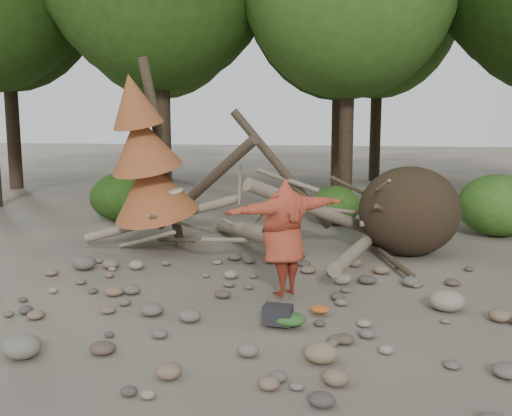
# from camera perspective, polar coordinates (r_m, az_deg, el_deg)

# --- Properties ---
(ground) EXTENTS (120.00, 120.00, 0.00)m
(ground) POSITION_cam_1_polar(r_m,az_deg,el_deg) (9.14, -0.03, -10.18)
(ground) COLOR #514C44
(ground) RESTS_ON ground
(deadfall_pile) EXTENTS (8.55, 5.24, 3.30)m
(deadfall_pile) POSITION_cam_1_polar(r_m,az_deg,el_deg) (12.88, 12.51, -0.45)
(deadfall_pile) COLOR #332619
(deadfall_pile) RESTS_ON ground
(dead_conifer) EXTENTS (2.06, 2.16, 4.35)m
(dead_conifer) POSITION_cam_1_polar(r_m,az_deg,el_deg) (12.81, -10.90, 4.77)
(dead_conifer) COLOR #4C3F30
(dead_conifer) RESTS_ON ground
(bush_left) EXTENTS (1.80, 1.80, 1.44)m
(bush_left) POSITION_cam_1_polar(r_m,az_deg,el_deg) (17.39, -13.36, 1.09)
(bush_left) COLOR #254A13
(bush_left) RESTS_ON ground
(bush_mid) EXTENTS (1.40, 1.40, 1.12)m
(bush_mid) POSITION_cam_1_polar(r_m,az_deg,el_deg) (16.48, 7.95, 0.27)
(bush_mid) COLOR #315D1B
(bush_mid) RESTS_ON ground
(bush_right) EXTENTS (2.00, 2.00, 1.60)m
(bush_right) POSITION_cam_1_polar(r_m,az_deg,el_deg) (15.99, 23.00, 0.26)
(bush_right) COLOR #3C6F22
(bush_right) RESTS_ON ground
(frisbee_thrower) EXTENTS (3.24, 2.12, 1.93)m
(frisbee_thrower) POSITION_cam_1_polar(r_m,az_deg,el_deg) (9.44, 2.78, -3.01)
(frisbee_thrower) COLOR #9F3923
(frisbee_thrower) RESTS_ON ground
(backpack) EXTENTS (0.43, 0.30, 0.27)m
(backpack) POSITION_cam_1_polar(r_m,az_deg,el_deg) (8.38, 2.19, -10.98)
(backpack) COLOR black
(backpack) RESTS_ON ground
(cloth_green) EXTENTS (0.48, 0.40, 0.18)m
(cloth_green) POSITION_cam_1_polar(r_m,az_deg,el_deg) (8.37, 3.38, -11.35)
(cloth_green) COLOR #2B5C25
(cloth_green) RESTS_ON ground
(cloth_orange) EXTENTS (0.31, 0.25, 0.11)m
(cloth_orange) POSITION_cam_1_polar(r_m,az_deg,el_deg) (8.93, 6.41, -10.33)
(cloth_orange) COLOR #AF521E
(cloth_orange) RESTS_ON ground
(boulder_front_left) EXTENTS (0.50, 0.45, 0.30)m
(boulder_front_left) POSITION_cam_1_polar(r_m,az_deg,el_deg) (7.94, -22.40, -12.69)
(boulder_front_left) COLOR slate
(boulder_front_left) RESTS_ON ground
(boulder_front_right) EXTENTS (0.42, 0.38, 0.25)m
(boulder_front_right) POSITION_cam_1_polar(r_m,az_deg,el_deg) (7.30, 6.53, -14.19)
(boulder_front_right) COLOR #836D52
(boulder_front_right) RESTS_ON ground
(boulder_mid_right) EXTENTS (0.55, 0.49, 0.33)m
(boulder_mid_right) POSITION_cam_1_polar(r_m,az_deg,el_deg) (9.55, 18.56, -8.78)
(boulder_mid_right) COLOR gray
(boulder_mid_right) RESTS_ON ground
(boulder_mid_left) EXTENTS (0.49, 0.44, 0.29)m
(boulder_mid_left) POSITION_cam_1_polar(r_m,az_deg,el_deg) (11.97, -16.82, -5.26)
(boulder_mid_left) COLOR #5E574F
(boulder_mid_left) RESTS_ON ground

